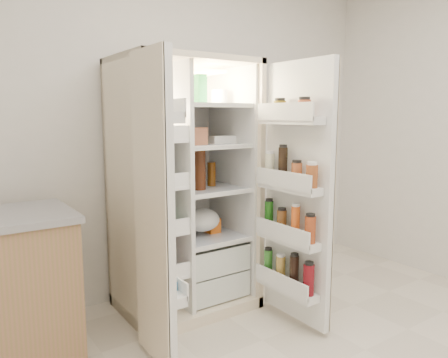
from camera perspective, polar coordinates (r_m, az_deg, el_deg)
wall_back at (r=3.44m, az=-6.54°, el=7.47°), size 4.00×0.02×2.70m
refrigerator at (r=3.14m, az=-5.50°, el=-3.77°), size 0.92×0.70×1.80m
freezer_door at (r=2.36m, az=-9.34°, el=-4.31°), size 0.15×0.40×1.72m
fridge_door at (r=2.84m, az=9.65°, el=-2.46°), size 0.17×0.58×1.72m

